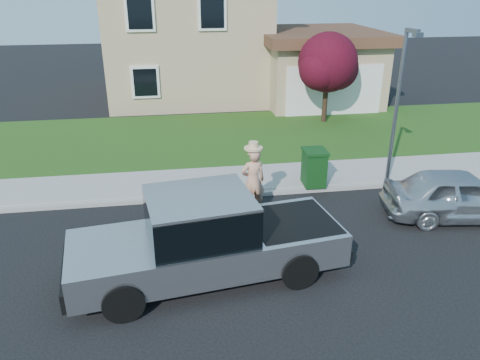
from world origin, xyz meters
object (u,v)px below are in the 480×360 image
object	(u,v)px
pickup_truck	(206,239)
trash_bin	(314,167)
woman	(253,180)
sedan	(460,195)
street_lamp	(398,103)
ornamental_tree	(328,65)

from	to	relation	value
pickup_truck	trash_bin	bearing A→B (deg)	40.36
woman	sedan	distance (m)	5.63
trash_bin	street_lamp	world-z (taller)	street_lamp
ornamental_tree	street_lamp	bearing A→B (deg)	-92.69
sedan	ornamental_tree	bearing A→B (deg)	12.57
woman	street_lamp	distance (m)	4.83
ornamental_tree	trash_bin	bearing A→B (deg)	-110.88
sedan	trash_bin	distance (m)	4.15
street_lamp	pickup_truck	bearing A→B (deg)	-157.50
sedan	woman	bearing A→B (deg)	85.77
street_lamp	sedan	bearing A→B (deg)	-71.67
woman	trash_bin	size ratio (longest dim) A/B	1.83
trash_bin	sedan	bearing A→B (deg)	-34.69
woman	ornamental_tree	size ratio (longest dim) A/B	0.53
sedan	street_lamp	world-z (taller)	street_lamp
ornamental_tree	street_lamp	xyz separation A→B (m)	(-0.34, -7.24, 0.16)
pickup_truck	street_lamp	size ratio (longest dim) A/B	1.29
trash_bin	street_lamp	size ratio (longest dim) A/B	0.24
woman	street_lamp	world-z (taller)	street_lamp
ornamental_tree	trash_bin	world-z (taller)	ornamental_tree
woman	ornamental_tree	world-z (taller)	ornamental_tree
ornamental_tree	trash_bin	size ratio (longest dim) A/B	3.43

